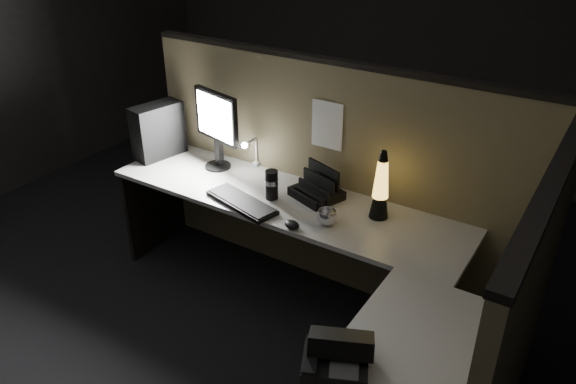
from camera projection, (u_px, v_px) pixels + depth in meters
The scene contains 17 objects.
floor at pixel (250, 357), 3.25m from camera, with size 6.00×6.00×0.00m, color black.
room_shell at pixel (238, 86), 2.48m from camera, with size 6.00×6.00×6.00m.
partition_back at pixel (331, 180), 3.58m from camera, with size 2.66×0.06×1.50m, color brown.
partition_right at pixel (517, 335), 2.34m from camera, with size 0.06×1.66×1.50m, color brown.
desk at pixel (300, 263), 3.07m from camera, with size 2.60×1.60×0.73m.
pc_tower at pixel (158, 131), 3.87m from camera, with size 0.16×0.36×0.37m, color black.
monitor at pixel (217, 123), 3.65m from camera, with size 0.40×0.17×0.52m.
keyboard at pixel (242, 202), 3.34m from camera, with size 0.49×0.16×0.02m, color black.
mouse at pixel (292, 225), 3.11m from camera, with size 0.10×0.07×0.04m, color black.
clip_lamp at pixel (251, 152), 3.70m from camera, with size 0.04×0.17×0.22m.
organizer at pixel (318, 190), 3.41m from camera, with size 0.34×0.32×0.21m.
lava_lamp at pixel (381, 190), 3.14m from camera, with size 0.11×0.11×0.41m.
travel_mug at pixel (272, 185), 3.37m from camera, with size 0.08×0.08×0.18m, color black.
steel_mug at pixel (327, 217), 3.13m from camera, with size 0.11×0.11×0.09m, color silver.
figurine at pixel (377, 208), 3.22m from camera, with size 0.05×0.05×0.05m, color yellow.
pinned_paper at pixel (327, 125), 3.38m from camera, with size 0.21×0.00×0.30m, color white.
desk_phone at pixel (336, 355), 2.19m from camera, with size 0.32×0.32×0.15m.
Camera 1 is at (1.47, -1.91, 2.39)m, focal length 35.00 mm.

